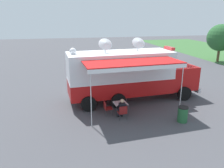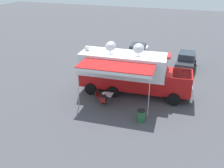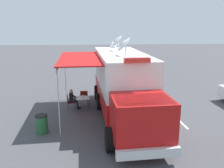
# 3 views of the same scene
# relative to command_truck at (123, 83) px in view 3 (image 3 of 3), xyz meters

# --- Properties ---
(ground_plane) EXTENTS (100.00, 100.00, 0.00)m
(ground_plane) POSITION_rel_command_truck_xyz_m (0.01, -0.75, -1.95)
(ground_plane) COLOR #47474C
(lot_stripe) EXTENTS (0.38, 4.80, 0.01)m
(lot_stripe) POSITION_rel_command_truck_xyz_m (-2.91, -0.37, -1.94)
(lot_stripe) COLOR silver
(lot_stripe) RESTS_ON ground
(command_truck) EXTENTS (5.27, 9.61, 4.53)m
(command_truck) POSITION_rel_command_truck_xyz_m (0.00, 0.00, 0.00)
(command_truck) COLOR #B71414
(command_truck) RESTS_ON ground
(folding_table) EXTENTS (0.84, 0.84, 0.73)m
(folding_table) POSITION_rel_command_truck_xyz_m (2.28, -1.34, -1.27)
(folding_table) COLOR silver
(folding_table) RESTS_ON ground
(water_bottle) EXTENTS (0.07, 0.07, 0.22)m
(water_bottle) POSITION_rel_command_truck_xyz_m (2.24, -1.21, -1.11)
(water_bottle) COLOR silver
(water_bottle) RESTS_ON folding_table
(folding_chair_at_table) EXTENTS (0.51, 0.51, 0.87)m
(folding_chair_at_table) POSITION_rel_command_truck_xyz_m (3.08, -1.42, -1.43)
(folding_chair_at_table) COLOR maroon
(folding_chair_at_table) RESTS_ON ground
(folding_chair_beside_table) EXTENTS (0.51, 0.51, 0.87)m
(folding_chair_beside_table) POSITION_rel_command_truck_xyz_m (2.24, -2.19, -1.43)
(folding_chair_beside_table) COLOR maroon
(folding_chair_beside_table) RESTS_ON ground
(seated_responder) EXTENTS (0.68, 0.57, 1.25)m
(seated_responder) POSITION_rel_command_truck_xyz_m (2.89, -1.43, -1.30)
(seated_responder) COLOR black
(seated_responder) RESTS_ON ground
(trash_bin) EXTENTS (0.57, 0.57, 0.91)m
(trash_bin) POSITION_rel_command_truck_xyz_m (4.10, 1.86, -1.49)
(trash_bin) COLOR #235B33
(trash_bin) RESTS_ON ground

